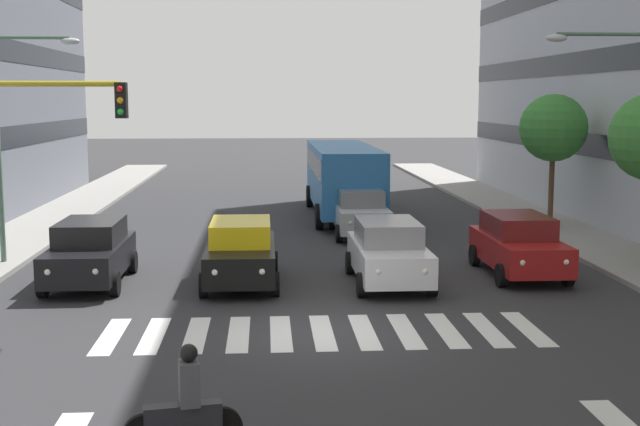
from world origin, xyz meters
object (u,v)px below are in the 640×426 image
(bus_behind_traffic, at_px, (343,173))
(street_lamp_right, at_px, (11,123))
(street_lamp_left, at_px, (638,127))
(car_0, at_px, (518,244))
(car_1, at_px, (388,252))
(street_tree_2, at_px, (553,128))
(motorcycle_with_rider, at_px, (185,408))
(car_2, at_px, (241,252))
(car_3, at_px, (90,252))
(car_row2_0, at_px, (360,212))

(bus_behind_traffic, height_order, street_lamp_right, street_lamp_right)
(bus_behind_traffic, height_order, street_lamp_left, street_lamp_left)
(car_0, height_order, car_1, same)
(car_0, height_order, street_lamp_right, street_lamp_right)
(street_tree_2, bearing_deg, bus_behind_traffic, -28.59)
(car_0, xyz_separation_m, street_lamp_right, (14.60, -2.23, 3.39))
(motorcycle_with_rider, xyz_separation_m, street_lamp_left, (-10.86, -9.80, 3.62))
(car_2, distance_m, car_3, 4.08)
(street_tree_2, bearing_deg, street_lamp_left, 82.81)
(street_lamp_right, bearing_deg, car_2, 156.70)
(car_0, distance_m, street_lamp_left, 4.56)
(bus_behind_traffic, height_order, motorcycle_with_rider, bus_behind_traffic)
(car_1, distance_m, street_lamp_left, 7.27)
(car_0, bearing_deg, car_3, 1.88)
(motorcycle_with_rider, bearing_deg, street_lamp_right, -65.52)
(car_1, relative_size, car_2, 1.00)
(car_3, relative_size, street_lamp_left, 0.67)
(car_1, xyz_separation_m, motorcycle_with_rider, (4.47, 10.60, -0.24))
(car_row2_0, xyz_separation_m, bus_behind_traffic, (0.15, -5.19, 0.97))
(car_row2_0, distance_m, street_lamp_right, 12.45)
(street_lamp_left, bearing_deg, street_lamp_right, -13.00)
(car_1, xyz_separation_m, car_row2_0, (-0.15, -8.17, 0.00))
(car_row2_0, bearing_deg, car_1, 88.94)
(car_2, relative_size, car_3, 1.00)
(street_tree_2, bearing_deg, motorcycle_with_rider, 58.52)
(car_3, relative_size, street_tree_2, 0.88)
(car_row2_0, bearing_deg, car_3, 42.97)
(car_1, distance_m, bus_behind_traffic, 13.39)
(car_2, bearing_deg, street_lamp_right, -23.30)
(car_3, xyz_separation_m, bus_behind_traffic, (-8.04, -12.83, 0.97))
(car_row2_0, height_order, street_lamp_left, street_lamp_left)
(car_1, relative_size, street_tree_2, 0.88)
(car_3, bearing_deg, street_lamp_left, 174.72)
(car_2, height_order, car_3, same)
(car_row2_0, xyz_separation_m, street_lamp_right, (10.88, 5.02, 3.39))
(car_3, xyz_separation_m, street_tree_2, (-15.69, -8.66, 2.99))
(car_3, bearing_deg, car_2, 175.90)
(car_row2_0, height_order, bus_behind_traffic, bus_behind_traffic)
(car_2, distance_m, motorcycle_with_rider, 10.86)
(car_0, distance_m, car_1, 3.97)
(car_0, relative_size, street_lamp_right, 0.66)
(car_row2_0, xyz_separation_m, street_tree_2, (-7.50, -1.02, 2.99))
(street_lamp_left, relative_size, street_tree_2, 1.32)
(car_2, height_order, bus_behind_traffic, bus_behind_traffic)
(car_2, height_order, street_lamp_right, street_lamp_right)
(car_3, xyz_separation_m, street_lamp_left, (-14.43, 1.33, 3.38))
(car_2, distance_m, street_lamp_right, 8.10)
(car_1, xyz_separation_m, car_3, (8.04, -0.53, 0.00))
(street_lamp_right, height_order, street_tree_2, street_lamp_right)
(car_2, bearing_deg, street_lamp_left, 174.25)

